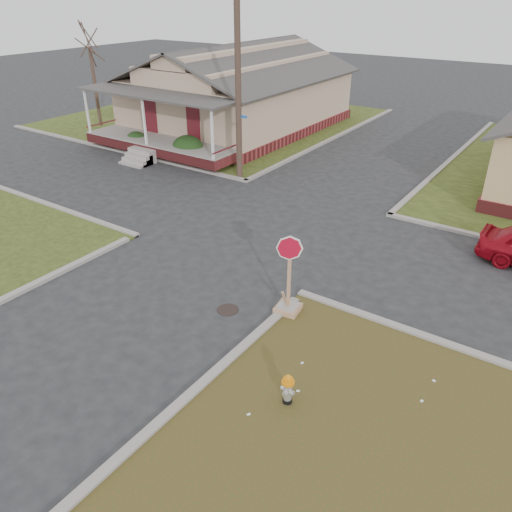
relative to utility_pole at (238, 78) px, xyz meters
The scene contains 11 objects.
ground 10.89m from the utility_pole, 64.74° to the right, with size 120.00×120.00×0.00m, color #242526.
verge_far_left 13.48m from the utility_pole, 134.04° to the left, with size 19.00×19.00×0.05m, color #303F16.
curbs 7.39m from the utility_pole, 42.88° to the right, with size 80.00×40.00×0.12m, color gray, non-canonical shape.
manhole 12.29m from the utility_pole, 55.75° to the right, with size 0.64×0.64×0.01m, color black.
corner_house 9.99m from the utility_pole, 126.69° to the left, with size 10.10×15.50×5.30m.
utility_pole is the anchor object (origin of this frame).
tree_far_left 14.31m from the utility_pole, 167.34° to the left, with size 0.22×0.22×4.90m, color #3A2721.
fire_hydrant 15.71m from the utility_pole, 49.96° to the right, with size 0.29×0.29×0.78m.
stop_sign 12.32m from the utility_pole, 47.17° to the right, with size 0.68×0.67×2.41m.
hedge_left 8.63m from the utility_pole, behind, with size 1.37×1.12×1.05m, color #1B3613.
hedge_right 5.57m from the utility_pole, behind, with size 1.63×1.34×1.25m, color #1B3613.
Camera 1 is at (9.63, -9.93, 8.26)m, focal length 35.00 mm.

